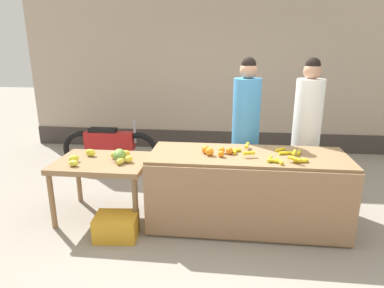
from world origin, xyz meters
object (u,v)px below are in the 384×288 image
object	(u,v)px
vendor_woman_white_shirt	(306,132)
vendor_woman_blue_shirt	(245,132)
produce_crate	(116,226)
produce_sack	(178,174)
parked_motorcycle	(110,147)

from	to	relation	value
vendor_woman_white_shirt	vendor_woman_blue_shirt	bearing A→B (deg)	-176.17
produce_crate	produce_sack	bearing A→B (deg)	67.48
vendor_woman_blue_shirt	produce_sack	size ratio (longest dim) A/B	3.19
vendor_woman_blue_shirt	parked_motorcycle	world-z (taller)	vendor_woman_blue_shirt
parked_motorcycle	produce_sack	xyz separation A→B (m)	(1.24, -0.78, -0.11)
vendor_woman_white_shirt	produce_crate	world-z (taller)	vendor_woman_white_shirt
produce_crate	produce_sack	size ratio (longest dim) A/B	0.76
produce_sack	produce_crate	bearing A→B (deg)	-112.52
vendor_woman_white_shirt	produce_sack	bearing A→B (deg)	178.78
vendor_woman_blue_shirt	produce_sack	bearing A→B (deg)	174.47
vendor_woman_white_shirt	produce_crate	size ratio (longest dim) A/B	4.18
vendor_woman_blue_shirt	parked_motorcycle	bearing A→B (deg)	157.77
vendor_woman_blue_shirt	produce_sack	distance (m)	1.09
vendor_woman_white_shirt	produce_sack	xyz separation A→B (m)	(-1.63, 0.03, -0.64)
produce_crate	vendor_woman_blue_shirt	bearing A→B (deg)	38.43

